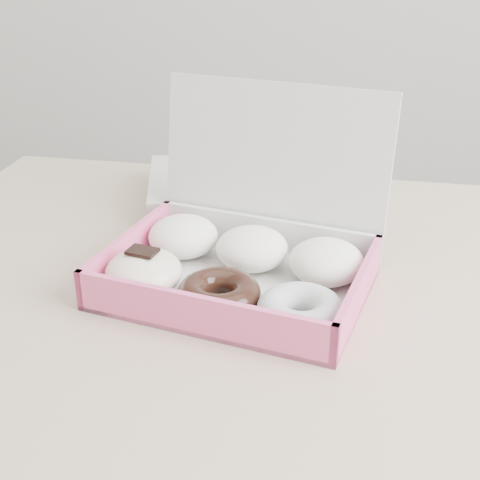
# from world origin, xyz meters

# --- Properties ---
(table) EXTENTS (1.20, 0.80, 0.75)m
(table) POSITION_xyz_m (0.00, 0.00, 0.67)
(table) COLOR tan
(table) RESTS_ON ground
(donut_box) EXTENTS (0.34, 0.31, 0.22)m
(donut_box) POSITION_xyz_m (-0.12, 0.01, 0.78)
(donut_box) COLOR silver
(donut_box) RESTS_ON table
(newspapers) EXTENTS (0.31, 0.27, 0.04)m
(newspapers) POSITION_xyz_m (-0.17, 0.26, 0.77)
(newspapers) COLOR beige
(newspapers) RESTS_ON table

